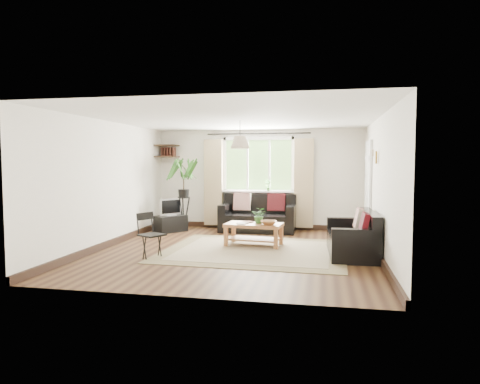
% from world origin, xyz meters
% --- Properties ---
extents(floor, '(5.50, 5.50, 0.00)m').
position_xyz_m(floor, '(0.00, 0.00, 0.00)').
color(floor, black).
rests_on(floor, ground).
extents(ceiling, '(5.50, 5.50, 0.00)m').
position_xyz_m(ceiling, '(0.00, 0.00, 2.40)').
color(ceiling, white).
rests_on(ceiling, floor).
extents(wall_back, '(5.00, 0.02, 2.40)m').
position_xyz_m(wall_back, '(0.00, 2.75, 1.20)').
color(wall_back, white).
rests_on(wall_back, floor).
extents(wall_front, '(5.00, 0.02, 2.40)m').
position_xyz_m(wall_front, '(0.00, -2.75, 1.20)').
color(wall_front, white).
rests_on(wall_front, floor).
extents(wall_left, '(0.02, 5.50, 2.40)m').
position_xyz_m(wall_left, '(-2.50, 0.00, 1.20)').
color(wall_left, white).
rests_on(wall_left, floor).
extents(wall_right, '(0.02, 5.50, 2.40)m').
position_xyz_m(wall_right, '(2.50, 0.00, 1.20)').
color(wall_right, white).
rests_on(wall_right, floor).
extents(rug, '(3.34, 2.89, 0.02)m').
position_xyz_m(rug, '(0.33, 0.05, 0.01)').
color(rug, '#C4B998').
rests_on(rug, floor).
extents(window, '(2.50, 0.16, 2.16)m').
position_xyz_m(window, '(0.00, 2.71, 1.55)').
color(window, white).
rests_on(window, wall_back).
extents(door, '(0.06, 0.96, 2.06)m').
position_xyz_m(door, '(2.47, 1.70, 1.00)').
color(door, silver).
rests_on(door, wall_right).
extents(corner_shelf, '(0.50, 0.50, 0.34)m').
position_xyz_m(corner_shelf, '(-2.25, 2.50, 1.89)').
color(corner_shelf, black).
rests_on(corner_shelf, wall_back).
extents(pendant_lamp, '(0.36, 0.36, 0.54)m').
position_xyz_m(pendant_lamp, '(0.00, 0.40, 2.05)').
color(pendant_lamp, beige).
rests_on(pendant_lamp, ceiling).
extents(wall_sconce, '(0.12, 0.12, 0.28)m').
position_xyz_m(wall_sconce, '(2.43, 0.30, 1.74)').
color(wall_sconce, beige).
rests_on(wall_sconce, wall_right).
extents(sofa_back, '(1.74, 0.88, 0.82)m').
position_xyz_m(sofa_back, '(0.06, 2.26, 0.41)').
color(sofa_back, black).
rests_on(sofa_back, floor).
extents(sofa_right, '(1.59, 0.84, 0.73)m').
position_xyz_m(sofa_right, '(2.05, 0.03, 0.37)').
color(sofa_right, black).
rests_on(sofa_right, floor).
extents(coffee_table, '(1.13, 0.69, 0.44)m').
position_xyz_m(coffee_table, '(0.25, 0.51, 0.22)').
color(coffee_table, brown).
rests_on(coffee_table, floor).
extents(table_plant, '(0.31, 0.28, 0.31)m').
position_xyz_m(table_plant, '(0.35, 0.55, 0.59)').
color(table_plant, '#2F6327').
rests_on(table_plant, coffee_table).
extents(bowl, '(0.33, 0.33, 0.08)m').
position_xyz_m(bowl, '(0.55, 0.38, 0.48)').
color(bowl, '#976134').
rests_on(bowl, coffee_table).
extents(book_a, '(0.22, 0.26, 0.02)m').
position_xyz_m(book_a, '(-0.03, 0.44, 0.45)').
color(book_a, white).
rests_on(book_a, coffee_table).
extents(book_b, '(0.25, 0.27, 0.02)m').
position_xyz_m(book_b, '(0.05, 0.65, 0.45)').
color(book_b, brown).
rests_on(book_b, coffee_table).
extents(tv_stand, '(0.74, 0.80, 0.38)m').
position_xyz_m(tv_stand, '(-1.92, 1.80, 0.19)').
color(tv_stand, black).
rests_on(tv_stand, floor).
extents(tv, '(0.47, 0.54, 0.41)m').
position_xyz_m(tv, '(-1.92, 1.80, 0.59)').
color(tv, '#A5A5AA').
rests_on(tv, tv_stand).
extents(palm_stand, '(0.74, 0.74, 1.72)m').
position_xyz_m(palm_stand, '(-1.69, 2.10, 0.86)').
color(palm_stand, black).
rests_on(palm_stand, floor).
extents(folding_chair, '(0.53, 0.53, 0.76)m').
position_xyz_m(folding_chair, '(-1.26, -0.85, 0.38)').
color(folding_chair, black).
rests_on(folding_chair, floor).
extents(sill_plant, '(0.14, 0.10, 0.27)m').
position_xyz_m(sill_plant, '(0.25, 2.63, 1.06)').
color(sill_plant, '#2D6023').
rests_on(sill_plant, window).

